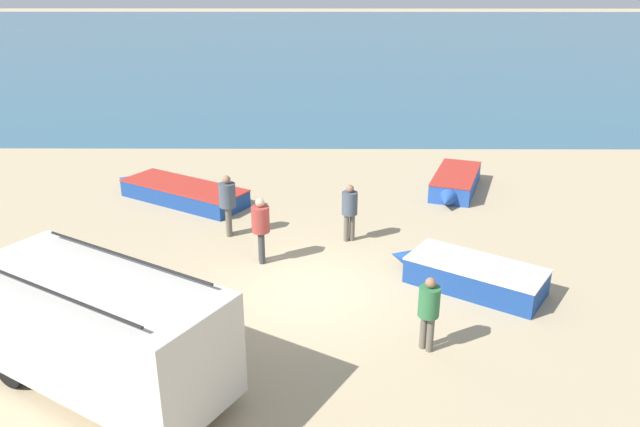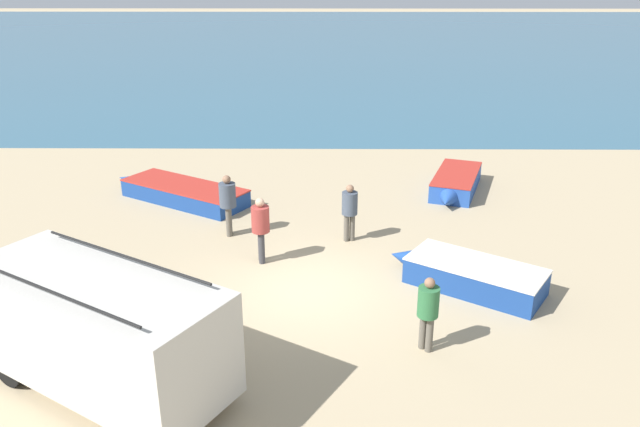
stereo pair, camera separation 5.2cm
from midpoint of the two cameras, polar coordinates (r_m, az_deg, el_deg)
The scene contains 10 objects.
ground_plane at distance 14.75m, azimuth -1.39°, elevation -6.96°, with size 200.00×200.00×0.00m, color tan.
sea_water at distance 65.31m, azimuth -0.04°, elevation 15.59°, with size 120.00×80.00×0.01m, color #33607A.
parked_van at distance 11.68m, azimuth -19.75°, elevation -9.91°, with size 5.24×4.19×2.33m.
fishing_rowboat_0 at distance 20.58m, azimuth -12.70°, elevation 1.92°, with size 4.93×3.54×0.56m.
fishing_rowboat_1 at distance 15.13m, azimuth 13.42°, elevation -5.44°, with size 3.68×2.92×0.64m.
fishing_rowboat_2 at distance 21.32m, azimuth 12.17°, elevation 2.76°, with size 2.26×3.85×0.62m.
fisherman_0 at distance 15.70m, azimuth -5.54°, elevation -0.99°, with size 0.46×0.46×1.74m.
fisherman_1 at distance 12.33m, azimuth 9.79°, elevation -8.45°, with size 0.42×0.42×1.59m.
fisherman_2 at distance 17.40m, azimuth -8.53°, elevation 1.24°, with size 0.46×0.46×1.76m.
fisherman_3 at distance 16.90m, azimuth 2.64°, elevation 0.54°, with size 0.43×0.43×1.63m.
Camera 1 is at (0.41, -12.92, 7.10)m, focal length 35.00 mm.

